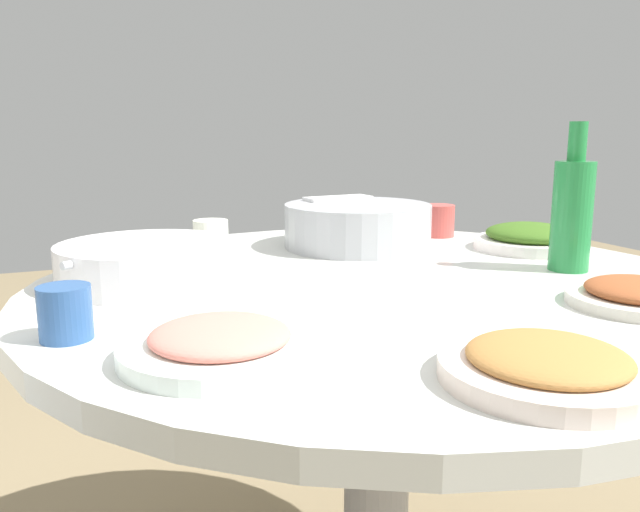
% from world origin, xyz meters
% --- Properties ---
extents(round_dining_table, '(1.15, 1.15, 0.76)m').
position_xyz_m(round_dining_table, '(0.00, 0.00, 0.64)').
color(round_dining_table, '#99999E').
rests_on(round_dining_table, ground).
extents(rice_bowl, '(0.31, 0.31, 0.10)m').
position_xyz_m(rice_bowl, '(-0.29, 0.10, 0.81)').
color(rice_bowl, '#B2B5BA').
rests_on(rice_bowl, round_dining_table).
extents(soup_bowl, '(0.29, 0.29, 0.07)m').
position_xyz_m(soup_bowl, '(-0.13, -0.36, 0.79)').
color(soup_bowl, silver).
rests_on(soup_bowl, round_dining_table).
extents(dish_stirfry, '(0.20, 0.20, 0.04)m').
position_xyz_m(dish_stirfry, '(0.27, 0.27, 0.78)').
color(dish_stirfry, silver).
rests_on(dish_stirfry, round_dining_table).
extents(dish_shrimp, '(0.22, 0.22, 0.04)m').
position_xyz_m(dish_shrimp, '(0.25, -0.33, 0.78)').
color(dish_shrimp, white).
rests_on(dish_shrimp, round_dining_table).
extents(dish_greens, '(0.23, 0.23, 0.06)m').
position_xyz_m(dish_greens, '(-0.13, 0.42, 0.78)').
color(dish_greens, white).
rests_on(dish_greens, round_dining_table).
extents(dish_tofu_braise, '(0.22, 0.22, 0.04)m').
position_xyz_m(dish_tofu_braise, '(0.44, -0.04, 0.78)').
color(dish_tofu_braise, silver).
rests_on(dish_tofu_braise, round_dining_table).
extents(green_bottle, '(0.07, 0.07, 0.26)m').
position_xyz_m(green_bottle, '(0.05, 0.35, 0.86)').
color(green_bottle, '#25863F').
rests_on(green_bottle, round_dining_table).
extents(tea_cup_near, '(0.08, 0.08, 0.05)m').
position_xyz_m(tea_cup_near, '(-0.45, -0.18, 0.79)').
color(tea_cup_near, white).
rests_on(tea_cup_near, round_dining_table).
extents(tea_cup_far, '(0.06, 0.06, 0.07)m').
position_xyz_m(tea_cup_far, '(0.13, -0.49, 0.79)').
color(tea_cup_far, '#2D5590').
rests_on(tea_cup_far, round_dining_table).
extents(tea_cup_side, '(0.07, 0.07, 0.07)m').
position_xyz_m(tea_cup_side, '(-0.35, 0.33, 0.80)').
color(tea_cup_side, '#C24B45').
rests_on(tea_cup_side, round_dining_table).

